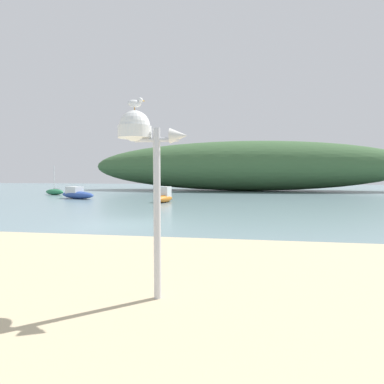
% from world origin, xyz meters
% --- Properties ---
extents(ground_plane, '(120.00, 120.00, 0.00)m').
position_xyz_m(ground_plane, '(0.00, 0.00, 0.00)').
color(ground_plane, gray).
extents(distant_hill, '(44.65, 10.73, 7.00)m').
position_xyz_m(distant_hill, '(5.84, 31.19, 3.50)').
color(distant_hill, '#3D6038').
rests_on(distant_hill, ground).
extents(mast_structure, '(1.17, 0.55, 3.14)m').
position_xyz_m(mast_structure, '(3.55, -8.50, 2.81)').
color(mast_structure, silver).
rests_on(mast_structure, beach_sand).
extents(seagull_on_radar, '(0.29, 0.20, 0.22)m').
position_xyz_m(seagull_on_radar, '(3.44, -8.49, 3.47)').
color(seagull_on_radar, orange).
rests_on(seagull_on_radar, mast_structure).
extents(motorboat_east_reach, '(1.34, 2.69, 1.29)m').
position_xyz_m(motorboat_east_reach, '(-1.04, 11.22, 0.46)').
color(motorboat_east_reach, orange).
rests_on(motorboat_east_reach, ground).
extents(motorboat_west_reach, '(4.42, 2.81, 1.12)m').
position_xyz_m(motorboat_west_reach, '(-10.22, 13.70, 0.44)').
color(motorboat_west_reach, '#2D4C9E').
rests_on(motorboat_west_reach, ground).
extents(sailboat_centre_water, '(2.70, 1.62, 3.28)m').
position_xyz_m(sailboat_centre_water, '(-15.57, 18.36, 0.34)').
color(sailboat_centre_water, '#287A4C').
rests_on(sailboat_centre_water, ground).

